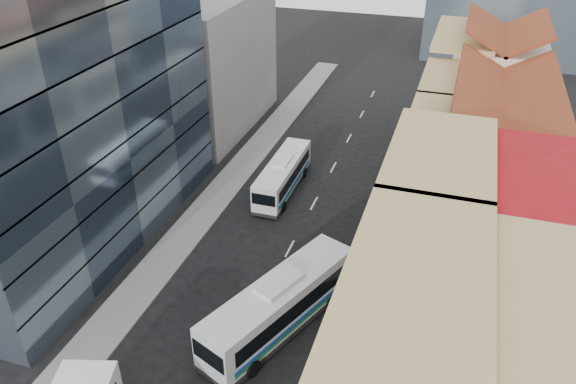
% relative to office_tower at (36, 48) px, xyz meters
% --- Properties ---
extents(sidewalk_right, '(3.00, 90.00, 0.15)m').
position_rel_office_tower_xyz_m(sidewalk_right, '(25.50, 3.00, -14.93)').
color(sidewalk_right, slate).
rests_on(sidewalk_right, ground).
extents(sidewalk_left, '(3.00, 90.00, 0.15)m').
position_rel_office_tower_xyz_m(sidewalk_left, '(8.50, 3.00, -14.93)').
color(sidewalk_left, slate).
rests_on(sidewalk_left, ground).
extents(shophouse_red, '(8.00, 10.00, 12.00)m').
position_rel_office_tower_xyz_m(shophouse_red, '(31.00, -2.00, -9.00)').
color(shophouse_red, '#A41216').
rests_on(shophouse_red, ground).
extents(shophouse_cream_near, '(8.00, 9.00, 10.00)m').
position_rel_office_tower_xyz_m(shophouse_cream_near, '(31.00, 7.50, -10.00)').
color(shophouse_cream_near, silver).
rests_on(shophouse_cream_near, ground).
extents(shophouse_cream_mid, '(8.00, 9.00, 10.00)m').
position_rel_office_tower_xyz_m(shophouse_cream_mid, '(31.00, 16.50, -10.00)').
color(shophouse_cream_mid, silver).
rests_on(shophouse_cream_mid, ground).
extents(shophouse_cream_far, '(8.00, 12.00, 11.00)m').
position_rel_office_tower_xyz_m(shophouse_cream_far, '(31.00, 27.00, -9.50)').
color(shophouse_cream_far, silver).
rests_on(shophouse_cream_far, ground).
extents(office_tower, '(12.00, 26.00, 30.00)m').
position_rel_office_tower_xyz_m(office_tower, '(0.00, 0.00, 0.00)').
color(office_tower, '#384458').
rests_on(office_tower, ground).
extents(office_block_far, '(10.00, 18.00, 14.00)m').
position_rel_office_tower_xyz_m(office_block_far, '(1.00, 23.00, -8.00)').
color(office_block_far, gray).
rests_on(office_block_far, ground).
extents(bus_left_far, '(2.37, 10.12, 3.25)m').
position_rel_office_tower_xyz_m(bus_left_far, '(13.71, 11.27, -13.38)').
color(bus_left_far, white).
rests_on(bus_left_far, ground).
extents(bus_right, '(7.25, 12.32, 3.90)m').
position_rel_office_tower_xyz_m(bus_right, '(19.00, -5.25, -13.05)').
color(bus_right, silver).
rests_on(bus_right, ground).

